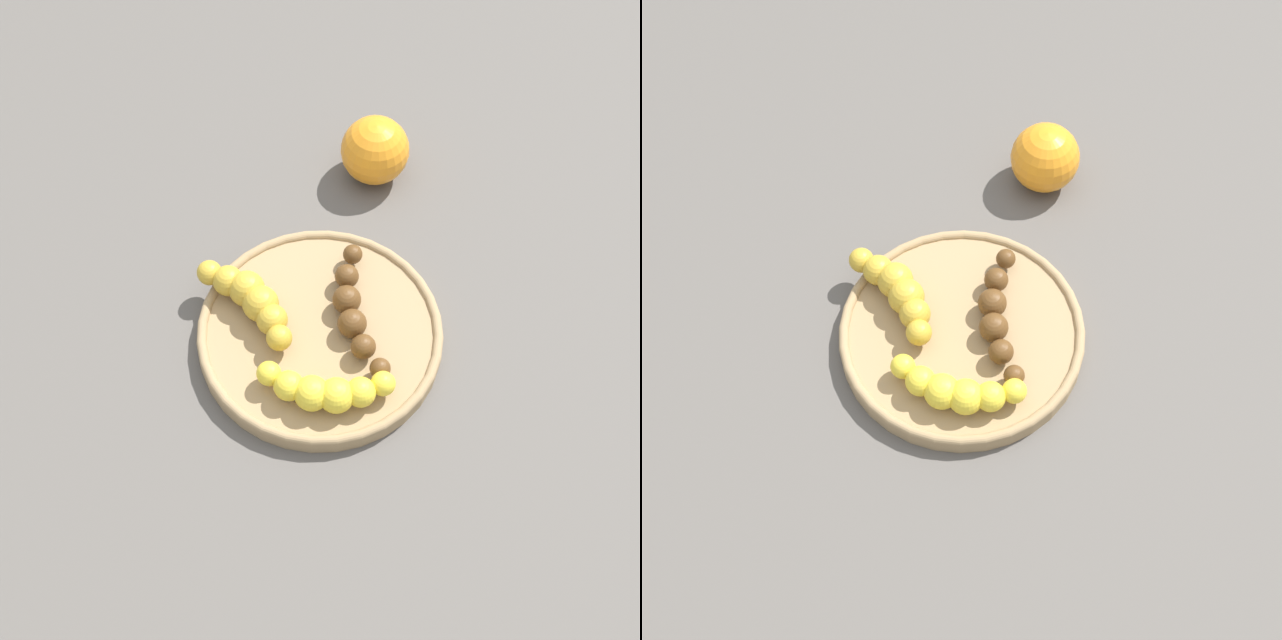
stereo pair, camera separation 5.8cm
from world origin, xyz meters
TOP-DOWN VIEW (x-y plane):
  - ground_plane at (0.00, 0.00)m, footprint 2.40×2.40m
  - fruit_bowl at (0.00, 0.00)m, footprint 0.24×0.24m
  - banana_overripe at (0.02, 0.03)m, footprint 0.10×0.13m
  - banana_spotted at (-0.07, -0.01)m, footprint 0.12×0.06m
  - banana_yellow at (0.04, -0.06)m, footprint 0.12×0.07m
  - orange_fruit at (-0.04, 0.22)m, footprint 0.08×0.08m

SIDE VIEW (x-z plane):
  - ground_plane at x=0.00m, z-range 0.00..0.00m
  - fruit_bowl at x=0.00m, z-range 0.00..0.02m
  - banana_overripe at x=0.02m, z-range 0.02..0.05m
  - banana_yellow at x=0.04m, z-range 0.02..0.05m
  - banana_spotted at x=-0.07m, z-range 0.02..0.06m
  - orange_fruit at x=-0.04m, z-range 0.00..0.08m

